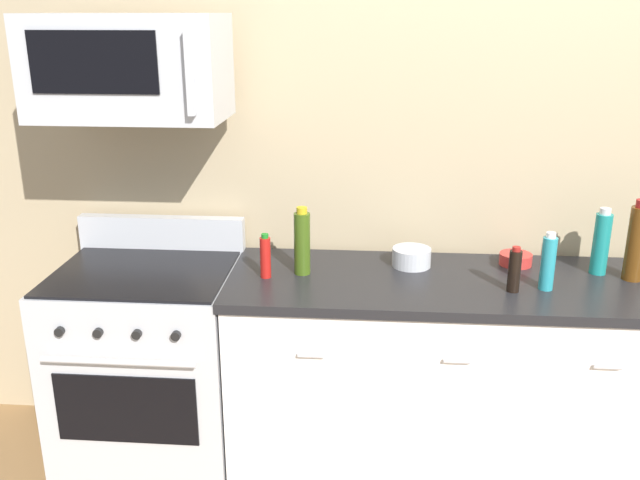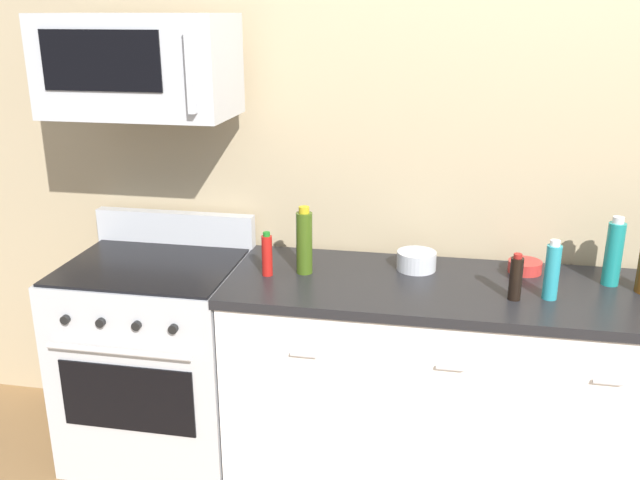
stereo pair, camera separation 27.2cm
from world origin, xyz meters
TOP-DOWN VIEW (x-y plane):
  - back_wall at (0.00, 0.41)m, footprint 5.46×0.10m
  - counter_unit at (0.00, -0.00)m, footprint 2.37×0.66m
  - range_oven at (-1.56, 0.00)m, footprint 0.76×0.69m
  - microwave at (-1.56, 0.05)m, footprint 0.74×0.44m
  - bottle_hot_sauce_red at (-1.03, -0.03)m, footprint 0.04×0.04m
  - bottle_sparkling_teal at (0.34, 0.12)m, footprint 0.07×0.07m
  - bottle_olive_oil at (-0.89, 0.02)m, footprint 0.07×0.07m
  - bottle_dish_soap at (0.08, -0.07)m, footprint 0.06×0.06m
  - bottle_soy_sauce_dark at (-0.05, -0.10)m, footprint 0.05×0.05m
  - bowl_red_small at (0.02, 0.20)m, footprint 0.14×0.14m
  - bowl_steel_prep at (-0.43, 0.15)m, footprint 0.17×0.17m

SIDE VIEW (x-z plane):
  - counter_unit at x=0.00m, z-range 0.00..0.92m
  - range_oven at x=-1.56m, z-range -0.07..1.00m
  - bowl_red_small at x=0.02m, z-range 0.92..0.97m
  - bowl_steel_prep at x=-0.43m, z-range 0.92..1.00m
  - bottle_soy_sauce_dark at x=-0.05m, z-range 0.92..1.10m
  - bottle_hot_sauce_red at x=-1.03m, z-range 0.92..1.10m
  - bottle_dish_soap at x=0.08m, z-range 0.91..1.15m
  - bottle_sparkling_teal at x=0.34m, z-range 0.91..1.19m
  - bottle_olive_oil at x=-0.89m, z-range 0.91..1.20m
  - back_wall at x=0.00m, z-range 0.00..2.70m
  - microwave at x=-1.56m, z-range 1.55..1.95m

